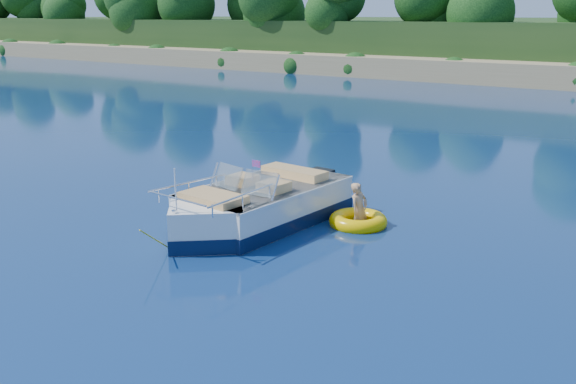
{
  "coord_description": "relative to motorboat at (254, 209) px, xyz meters",
  "views": [
    {
      "loc": [
        8.87,
        -8.38,
        4.62
      ],
      "look_at": [
        1.25,
        2.74,
        0.85
      ],
      "focal_mm": 40.0,
      "sensor_mm": 36.0,
      "label": 1
    }
  ],
  "objects": [
    {
      "name": "tow_tube",
      "position": [
        1.9,
        1.36,
        -0.29
      ],
      "size": [
        1.53,
        1.53,
        0.35
      ],
      "rotation": [
        0.0,
        0.0,
        0.18
      ],
      "color": "#FFC401",
      "rests_on": "ground"
    },
    {
      "name": "boy",
      "position": [
        1.91,
        1.42,
        -0.38
      ],
      "size": [
        0.43,
        0.76,
        1.41
      ],
      "primitive_type": "imported",
      "rotation": [
        0.0,
        -0.17,
        1.41
      ],
      "color": "tan",
      "rests_on": "ground"
    },
    {
      "name": "motorboat",
      "position": [
        0.0,
        0.0,
        0.0
      ],
      "size": [
        2.44,
        5.93,
        1.97
      ],
      "rotation": [
        0.0,
        0.0,
        -0.08
      ],
      "color": "white",
      "rests_on": "ground"
    },
    {
      "name": "ground",
      "position": [
        -0.49,
        -2.5,
        -0.38
      ],
      "size": [
        160.0,
        160.0,
        0.0
      ],
      "primitive_type": "plane",
      "color": "#0B244D",
      "rests_on": "ground"
    }
  ]
}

